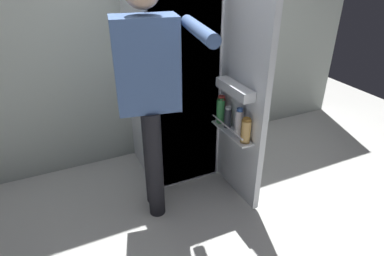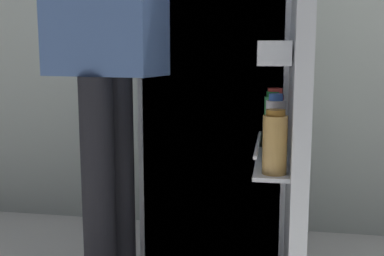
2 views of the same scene
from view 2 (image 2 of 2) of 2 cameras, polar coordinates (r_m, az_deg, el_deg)
name	(u,v)px [view 2 (image 2 of 2)]	position (r m, az deg, el deg)	size (l,w,h in m)	color
refrigerator	(225,74)	(2.11, 3.95, 6.46)	(0.64, 1.22, 1.69)	silver
person	(108,26)	(1.75, -10.12, 11.98)	(0.56, 0.78, 1.71)	black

